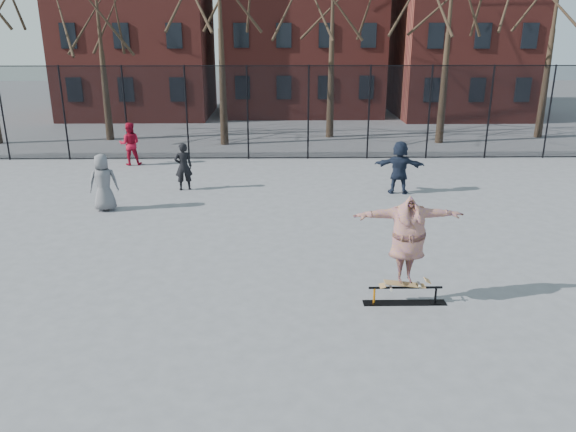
{
  "coord_description": "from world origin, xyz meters",
  "views": [
    {
      "loc": [
        -0.06,
        -11.12,
        5.54
      ],
      "look_at": [
        0.15,
        1.5,
        1.25
      ],
      "focal_mm": 35.0,
      "sensor_mm": 36.0,
      "label": 1
    }
  ],
  "objects_px": {
    "bystander_black": "(183,167)",
    "bystander_navy": "(399,167)",
    "bystander_grey": "(103,182)",
    "bystander_red": "(130,144)",
    "skate_rail": "(405,297)",
    "skateboard": "(405,284)",
    "skater": "(408,240)"
  },
  "relations": [
    {
      "from": "bystander_red",
      "to": "bystander_navy",
      "type": "height_order",
      "value": "bystander_navy"
    },
    {
      "from": "skate_rail",
      "to": "skater",
      "type": "bearing_deg",
      "value": 180.0
    },
    {
      "from": "skate_rail",
      "to": "bystander_navy",
      "type": "bearing_deg",
      "value": 79.53
    },
    {
      "from": "bystander_black",
      "to": "bystander_navy",
      "type": "bearing_deg",
      "value": 161.0
    },
    {
      "from": "skater",
      "to": "bystander_navy",
      "type": "relative_size",
      "value": 1.23
    },
    {
      "from": "bystander_grey",
      "to": "bystander_black",
      "type": "relative_size",
      "value": 1.07
    },
    {
      "from": "bystander_grey",
      "to": "bystander_black",
      "type": "bearing_deg",
      "value": -148.4
    },
    {
      "from": "skateboard",
      "to": "bystander_grey",
      "type": "bearing_deg",
      "value": 141.55
    },
    {
      "from": "bystander_grey",
      "to": "bystander_red",
      "type": "relative_size",
      "value": 1.02
    },
    {
      "from": "skate_rail",
      "to": "bystander_red",
      "type": "height_order",
      "value": "bystander_red"
    },
    {
      "from": "skater",
      "to": "bystander_navy",
      "type": "height_order",
      "value": "skater"
    },
    {
      "from": "skateboard",
      "to": "bystander_red",
      "type": "height_order",
      "value": "bystander_red"
    },
    {
      "from": "skate_rail",
      "to": "bystander_navy",
      "type": "relative_size",
      "value": 0.94
    },
    {
      "from": "bystander_black",
      "to": "skater",
      "type": "bearing_deg",
      "value": 109.54
    },
    {
      "from": "bystander_red",
      "to": "bystander_navy",
      "type": "relative_size",
      "value": 0.96
    },
    {
      "from": "skateboard",
      "to": "bystander_grey",
      "type": "distance_m",
      "value": 10.35
    },
    {
      "from": "bystander_grey",
      "to": "skate_rail",
      "type": "bearing_deg",
      "value": 125.82
    },
    {
      "from": "bystander_grey",
      "to": "bystander_black",
      "type": "height_order",
      "value": "bystander_grey"
    },
    {
      "from": "bystander_red",
      "to": "bystander_navy",
      "type": "distance_m",
      "value": 11.23
    },
    {
      "from": "bystander_black",
      "to": "skate_rail",
      "type": "bearing_deg",
      "value": 109.64
    },
    {
      "from": "skateboard",
      "to": "bystander_red",
      "type": "distance_m",
      "value": 15.35
    },
    {
      "from": "bystander_red",
      "to": "bystander_navy",
      "type": "bearing_deg",
      "value": 148.15
    },
    {
      "from": "skateboard",
      "to": "bystander_black",
      "type": "relative_size",
      "value": 0.55
    },
    {
      "from": "skater",
      "to": "bystander_grey",
      "type": "xyz_separation_m",
      "value": [
        -8.1,
        6.43,
        -0.51
      ]
    },
    {
      "from": "skateboard",
      "to": "bystander_red",
      "type": "bearing_deg",
      "value": 125.02
    },
    {
      "from": "skate_rail",
      "to": "skateboard",
      "type": "bearing_deg",
      "value": 180.0
    },
    {
      "from": "bystander_red",
      "to": "bystander_navy",
      "type": "xyz_separation_m",
      "value": [
        10.34,
        -4.38,
        0.04
      ]
    },
    {
      "from": "skateboard",
      "to": "skater",
      "type": "bearing_deg",
      "value": 0.0
    },
    {
      "from": "bystander_black",
      "to": "bystander_navy",
      "type": "distance_m",
      "value": 7.53
    },
    {
      "from": "bystander_grey",
      "to": "bystander_red",
      "type": "distance_m",
      "value": 6.18
    },
    {
      "from": "skateboard",
      "to": "bystander_grey",
      "type": "relative_size",
      "value": 0.51
    },
    {
      "from": "skate_rail",
      "to": "bystander_grey",
      "type": "distance_m",
      "value": 10.38
    }
  ]
}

